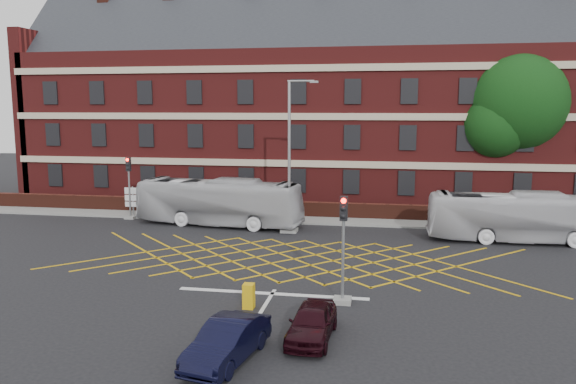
% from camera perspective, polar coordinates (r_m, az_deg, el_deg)
% --- Properties ---
extents(ground, '(120.00, 120.00, 0.00)m').
position_cam_1_polar(ground, '(26.92, -0.10, -7.93)').
color(ground, black).
rests_on(ground, ground).
extents(victorian_building, '(51.00, 12.17, 20.40)m').
position_cam_1_polar(victorian_building, '(47.60, 4.90, 8.77)').
color(victorian_building, maroon).
rests_on(victorian_building, ground).
extents(boundary_wall, '(56.00, 0.50, 1.10)m').
position_cam_1_polar(boundary_wall, '(39.32, 3.23, -1.84)').
color(boundary_wall, '#451B12').
rests_on(boundary_wall, ground).
extents(far_pavement, '(60.00, 3.00, 0.12)m').
position_cam_1_polar(far_pavement, '(38.44, 3.04, -2.82)').
color(far_pavement, slate).
rests_on(far_pavement, ground).
extents(box_junction_hatching, '(8.22, 8.22, 0.02)m').
position_cam_1_polar(box_junction_hatching, '(28.81, 0.60, -6.80)').
color(box_junction_hatching, '#CC990C').
rests_on(box_junction_hatching, ground).
extents(stop_line, '(8.00, 0.30, 0.02)m').
position_cam_1_polar(stop_line, '(23.64, -1.61, -10.28)').
color(stop_line, silver).
rests_on(stop_line, ground).
extents(centre_line, '(0.15, 14.00, 0.02)m').
position_cam_1_polar(centre_line, '(17.78, -6.01, -16.91)').
color(centre_line, silver).
rests_on(centre_line, ground).
extents(bus_left, '(11.26, 4.09, 3.07)m').
position_cam_1_polar(bus_left, '(36.92, -7.05, -1.02)').
color(bus_left, '#BCBCC0').
rests_on(bus_left, ground).
extents(bus_right, '(10.32, 2.54, 2.87)m').
position_cam_1_polar(bus_right, '(34.79, 22.49, -2.38)').
color(bus_right, silver).
rests_on(bus_right, ground).
extents(car_navy, '(2.04, 3.99, 1.25)m').
position_cam_1_polar(car_navy, '(17.70, -6.20, -14.85)').
color(car_navy, black).
rests_on(car_navy, ground).
extents(car_maroon, '(1.57, 3.51, 1.17)m').
position_cam_1_polar(car_maroon, '(19.15, 2.45, -13.07)').
color(car_maroon, black).
rests_on(car_maroon, ground).
extents(deciduous_tree, '(7.44, 7.11, 11.57)m').
position_cam_1_polar(deciduous_tree, '(43.66, 22.11, 7.76)').
color(deciduous_tree, black).
rests_on(deciduous_tree, ground).
extents(traffic_light_near, '(0.70, 0.70, 4.27)m').
position_cam_1_polar(traffic_light_near, '(22.17, 5.60, -6.85)').
color(traffic_light_near, slate).
rests_on(traffic_light_near, ground).
extents(traffic_light_far, '(0.70, 0.70, 4.27)m').
position_cam_1_polar(traffic_light_far, '(40.25, -15.80, -0.16)').
color(traffic_light_far, slate).
rests_on(traffic_light_far, ground).
extents(street_lamp, '(2.25, 1.00, 9.27)m').
position_cam_1_polar(street_lamp, '(34.37, 0.23, 1.17)').
color(street_lamp, slate).
rests_on(street_lamp, ground).
extents(direction_signs, '(1.10, 0.16, 2.20)m').
position_cam_1_polar(direction_signs, '(40.66, -15.52, -0.61)').
color(direction_signs, gray).
rests_on(direction_signs, ground).
extents(utility_cabinet, '(0.42, 0.43, 0.96)m').
position_cam_1_polar(utility_cabinet, '(21.95, -4.02, -10.50)').
color(utility_cabinet, gold).
rests_on(utility_cabinet, ground).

